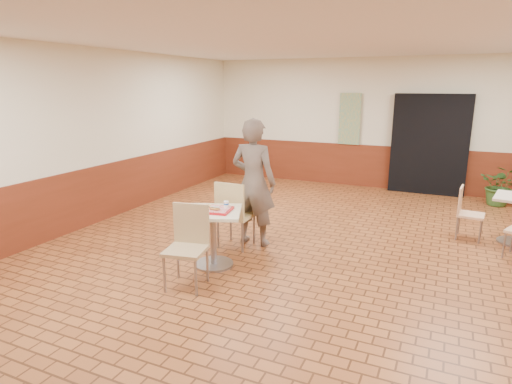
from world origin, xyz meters
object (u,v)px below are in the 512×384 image
at_px(serving_tray, 213,210).
at_px(paper_cup, 226,204).
at_px(customer, 254,183).
at_px(chair_main_front, 188,241).
at_px(long_john_donut, 215,208).
at_px(chair_main_back, 233,211).
at_px(ring_donut, 208,206).
at_px(main_table, 213,229).
at_px(potted_plant, 501,186).
at_px(chair_second_left, 466,210).

bearing_deg(serving_tray, paper_cup, 42.50).
bearing_deg(paper_cup, customer, 89.76).
bearing_deg(chair_main_front, paper_cup, 69.40).
relative_size(chair_main_front, long_john_donut, 6.30).
bearing_deg(long_john_donut, chair_main_front, -95.20).
bearing_deg(chair_main_back, paper_cup, 108.36).
xyz_separation_m(serving_tray, ring_donut, (-0.10, 0.03, 0.03)).
distance_m(main_table, potted_plant, 6.25).
distance_m(ring_donut, paper_cup, 0.25).
xyz_separation_m(ring_donut, paper_cup, (0.23, 0.09, 0.03)).
bearing_deg(chair_main_front, ring_donut, 88.47).
height_order(chair_main_back, ring_donut, chair_main_back).
bearing_deg(paper_cup, serving_tray, -137.50).
relative_size(main_table, chair_main_back, 0.75).
bearing_deg(serving_tray, customer, 81.91).
bearing_deg(potted_plant, customer, -132.32).
xyz_separation_m(main_table, ring_donut, (-0.10, 0.03, 0.30)).
bearing_deg(chair_second_left, serving_tray, 135.74).
bearing_deg(main_table, chair_second_left, 39.79).
distance_m(chair_main_back, potted_plant, 5.76).
distance_m(customer, chair_second_left, 3.40).
bearing_deg(customer, chair_main_back, 58.96).
xyz_separation_m(chair_main_back, chair_second_left, (3.15, 1.90, -0.10)).
height_order(chair_main_back, customer, customer).
distance_m(chair_main_front, serving_tray, 0.66).
bearing_deg(main_table, serving_tray, 0.00).
relative_size(paper_cup, chair_second_left, 0.10).
xyz_separation_m(paper_cup, chair_second_left, (2.96, 2.46, -0.38)).
relative_size(serving_tray, long_john_donut, 3.08).
bearing_deg(customer, potted_plant, -131.64).
distance_m(chair_main_front, paper_cup, 0.80).
bearing_deg(chair_main_back, chair_main_front, 92.60).
height_order(chair_main_front, potted_plant, chair_main_front).
bearing_deg(chair_main_back, serving_tray, 94.06).
relative_size(serving_tray, paper_cup, 5.71).
height_order(paper_cup, potted_plant, paper_cup).
distance_m(main_table, chair_second_left, 4.03).
height_order(main_table, chair_second_left, chair_second_left).
distance_m(serving_tray, paper_cup, 0.19).
bearing_deg(ring_donut, customer, 76.03).
height_order(chair_main_back, potted_plant, chair_main_back).
height_order(chair_second_left, potted_plant, chair_second_left).
bearing_deg(customer, paper_cup, 90.44).
distance_m(main_table, customer, 1.09).
relative_size(chair_main_front, ring_donut, 9.54).
distance_m(main_table, chair_main_back, 0.68).
height_order(main_table, potted_plant, potted_plant).
distance_m(main_table, chair_main_front, 0.62).
bearing_deg(potted_plant, main_table, -127.18).
height_order(serving_tray, long_john_donut, long_john_donut).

